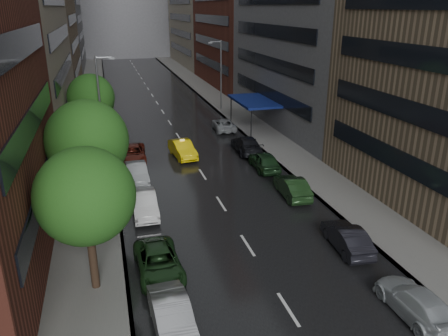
{
  "coord_description": "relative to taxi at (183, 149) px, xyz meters",
  "views": [
    {
      "loc": [
        -7.33,
        -11.33,
        13.23
      ],
      "look_at": [
        0.0,
        15.23,
        3.0
      ],
      "focal_mm": 35.0,
      "sensor_mm": 36.0,
      "label": 1
    }
  ],
  "objects": [
    {
      "name": "awning",
      "position": [
        9.76,
        8.07,
        2.36
      ],
      "size": [
        4.0,
        8.0,
        3.12
      ],
      "color": "navy",
      "rests_on": "sidewalk_right"
    },
    {
      "name": "road",
      "position": [
        0.77,
        23.07,
        -0.77
      ],
      "size": [
        14.0,
        140.0,
        0.01
      ],
      "primitive_type": "cube",
      "color": "black",
      "rests_on": "ground"
    },
    {
      "name": "sidewalk_right",
      "position": [
        9.77,
        23.07,
        -0.7
      ],
      "size": [
        4.0,
        140.0,
        0.15
      ],
      "primitive_type": "cube",
      "color": "gray",
      "rests_on": "ground"
    },
    {
      "name": "street_lamp_left",
      "position": [
        -6.95,
        3.07,
        4.11
      ],
      "size": [
        1.74,
        0.22,
        9.0
      ],
      "color": "gray",
      "rests_on": "sidewalk_left"
    },
    {
      "name": "taxi",
      "position": [
        0.0,
        0.0,
        0.0
      ],
      "size": [
        2.16,
        4.87,
        1.55
      ],
      "primitive_type": "imported",
      "rotation": [
        0.0,
        0.0,
        0.11
      ],
      "color": "yellow",
      "rests_on": "ground"
    },
    {
      "name": "tree_far",
      "position": [
        -7.83,
        5.72,
        4.15
      ],
      "size": [
        4.52,
        4.52,
        7.21
      ],
      "color": "#382619",
      "rests_on": "ground"
    },
    {
      "name": "street_lamp_right",
      "position": [
        8.5,
        18.07,
        4.11
      ],
      "size": [
        1.74,
        0.22,
        9.0
      ],
      "color": "gray",
      "rests_on": "sidewalk_right"
    },
    {
      "name": "tree_mid",
      "position": [
        -7.83,
        -11.37,
        4.72
      ],
      "size": [
        5.05,
        5.05,
        8.04
      ],
      "color": "#382619",
      "rests_on": "ground"
    },
    {
      "name": "sidewalk_left",
      "position": [
        -8.23,
        23.07,
        -0.7
      ],
      "size": [
        4.0,
        140.0,
        0.15
      ],
      "primitive_type": "cube",
      "color": "gray",
      "rests_on": "ground"
    },
    {
      "name": "parked_cars_right",
      "position": [
        6.17,
        -6.95,
        -0.04
      ],
      "size": [
        2.64,
        37.65,
        1.56
      ],
      "color": "#B2B8BD",
      "rests_on": "ground"
    },
    {
      "name": "parked_cars_left",
      "position": [
        -4.63,
        -10.62,
        -0.05
      ],
      "size": [
        2.69,
        27.92,
        1.5
      ],
      "color": "gray",
      "rests_on": "ground"
    },
    {
      "name": "tree_near",
      "position": [
        -7.83,
        -18.92,
        4.26
      ],
      "size": [
        4.63,
        4.63,
        7.37
      ],
      "color": "#382619",
      "rests_on": "ground"
    }
  ]
}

